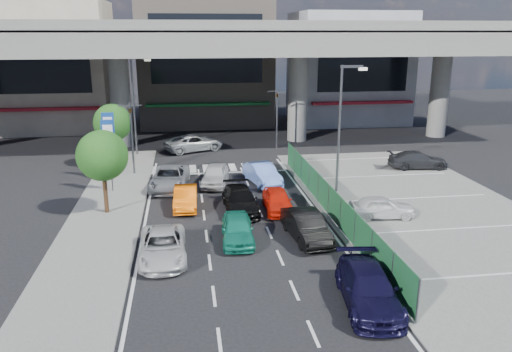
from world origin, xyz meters
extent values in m
plane|color=black|center=(0.00, 0.00, 0.00)|extent=(120.00, 120.00, 0.00)
cube|color=#5F5F5D|center=(11.00, 2.00, 0.03)|extent=(12.00, 28.00, 0.06)
cube|color=#5F5F5D|center=(-7.00, 4.00, 0.06)|extent=(4.00, 30.00, 0.12)
cylinder|color=slate|center=(-8.00, 22.00, 4.00)|extent=(1.80, 1.80, 8.00)
cylinder|color=slate|center=(8.00, 22.00, 4.00)|extent=(1.80, 1.80, 8.00)
cylinder|color=slate|center=(22.00, 22.00, 4.00)|extent=(1.80, 1.80, 8.00)
cube|color=slate|center=(0.00, 22.00, 9.00)|extent=(64.00, 14.00, 2.00)
cube|color=slate|center=(0.00, 15.20, 10.30)|extent=(64.00, 0.40, 0.90)
cube|color=slate|center=(0.00, 28.80, 10.30)|extent=(64.00, 0.40, 0.90)
cube|color=#9E9280|center=(-16.00, 32.00, 6.50)|extent=(12.00, 10.00, 13.00)
cube|color=#A31423|center=(-16.00, 26.90, 2.80)|extent=(10.80, 1.60, 0.25)
cube|color=black|center=(-16.00, 26.98, 7.15)|extent=(9.60, 0.10, 5.85)
cube|color=gray|center=(0.00, 33.00, 7.50)|extent=(14.00, 10.00, 15.00)
cube|color=#15692B|center=(0.00, 27.90, 2.80)|extent=(12.60, 1.60, 0.25)
cube|color=black|center=(0.00, 27.98, 8.25)|extent=(11.20, 0.10, 6.75)
cube|color=gray|center=(16.00, 32.00, 6.00)|extent=(12.00, 10.00, 12.00)
cube|color=#A31423|center=(16.00, 26.90, 2.80)|extent=(10.80, 1.60, 0.25)
cube|color=black|center=(16.00, 26.98, 6.60)|extent=(9.60, 0.10, 5.40)
cylinder|color=#595B60|center=(-6.20, 12.00, 2.60)|extent=(0.14, 0.14, 5.20)
cube|color=#595B60|center=(-6.20, 12.00, 5.00)|extent=(1.60, 0.08, 0.08)
imported|color=black|center=(-6.20, 12.00, 4.70)|extent=(0.26, 1.24, 0.50)
cylinder|color=#595B60|center=(5.50, 19.00, 2.60)|extent=(0.14, 0.14, 5.20)
cube|color=#595B60|center=(5.50, 19.00, 5.00)|extent=(1.60, 0.08, 0.08)
imported|color=black|center=(5.50, 19.00, 4.70)|extent=(0.26, 1.24, 0.50)
cylinder|color=#595B60|center=(7.00, 6.00, 4.00)|extent=(0.16, 0.16, 8.00)
cube|color=#595B60|center=(7.60, 6.00, 7.90)|extent=(1.40, 0.15, 0.15)
cube|color=silver|center=(8.30, 6.00, 7.75)|extent=(0.50, 0.22, 0.18)
cylinder|color=#595B60|center=(-6.50, 18.00, 4.00)|extent=(0.16, 0.16, 8.00)
cube|color=#595B60|center=(-5.90, 18.00, 7.90)|extent=(1.40, 0.15, 0.15)
cube|color=silver|center=(-5.20, 18.00, 7.75)|extent=(0.50, 0.22, 0.18)
cylinder|color=#595B60|center=(-7.20, 8.00, 1.10)|extent=(0.10, 0.10, 2.20)
cube|color=navy|center=(-7.20, 8.00, 3.20)|extent=(0.80, 0.12, 3.00)
cube|color=white|center=(-7.20, 7.93, 3.20)|extent=(0.60, 0.02, 2.40)
cylinder|color=#595B60|center=(-7.60, 11.00, 1.10)|extent=(0.10, 0.10, 2.20)
cube|color=navy|center=(-7.60, 11.00, 3.20)|extent=(0.80, 0.12, 3.00)
cube|color=white|center=(-7.60, 10.93, 3.20)|extent=(0.60, 0.02, 2.40)
cylinder|color=#382314|center=(-7.00, 4.00, 1.20)|extent=(0.24, 0.24, 2.40)
sphere|color=#154012|center=(-7.00, 4.00, 3.40)|extent=(2.80, 2.80, 2.80)
cylinder|color=#382314|center=(-7.80, 14.50, 1.20)|extent=(0.24, 0.24, 2.40)
sphere|color=#154012|center=(-7.80, 14.50, 3.40)|extent=(2.80, 2.80, 2.80)
imported|color=black|center=(4.09, -7.47, 0.69)|extent=(2.50, 4.96, 1.38)
imported|color=silver|center=(-3.66, -2.35, 0.62)|extent=(2.17, 4.52, 1.24)
imported|color=#17876C|center=(-0.12, -0.85, 0.65)|extent=(1.73, 3.89, 1.30)
imported|color=black|center=(3.27, -1.09, 0.69)|extent=(1.89, 4.32, 1.38)
imported|color=#F26208|center=(-2.59, 4.43, 0.62)|extent=(1.42, 3.79, 1.24)
imported|color=black|center=(0.51, 3.42, 0.65)|extent=(1.92, 4.53, 1.30)
imported|color=red|center=(2.62, 3.13, 0.63)|extent=(1.59, 3.74, 1.26)
imported|color=#A9ABB1|center=(-3.60, 8.43, 0.69)|extent=(2.82, 5.19, 1.38)
imported|color=silver|center=(-0.60, 8.74, 0.69)|extent=(2.34, 4.28, 1.38)
imported|color=#6386E0|center=(2.58, 8.56, 0.69)|extent=(2.31, 4.40, 1.38)
imported|color=#B4B8BC|center=(-1.74, 18.97, 0.70)|extent=(5.58, 4.11, 1.41)
imported|color=silver|center=(8.06, 1.12, 0.67)|extent=(3.71, 1.82, 1.22)
imported|color=#28292C|center=(14.69, 10.62, 0.69)|extent=(4.52, 2.28, 1.26)
cone|color=red|center=(5.63, 4.14, 0.42)|extent=(0.48, 0.48, 0.73)
camera|label=1|loc=(-2.45, -23.40, 9.91)|focal=35.00mm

